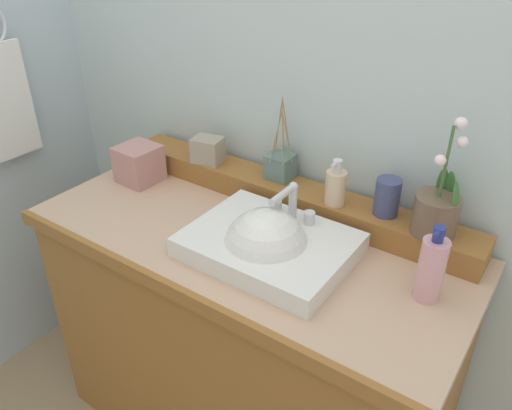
% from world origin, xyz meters
% --- Properties ---
extents(wall_back, '(2.90, 0.20, 2.42)m').
position_xyz_m(wall_back, '(0.00, 0.40, 1.21)').
color(wall_back, silver).
rests_on(wall_back, ground).
extents(vanity_cabinet, '(1.30, 0.60, 0.88)m').
position_xyz_m(vanity_cabinet, '(0.00, -0.00, 0.44)').
color(vanity_cabinet, '#925F2B').
rests_on(vanity_cabinet, ground).
extents(back_ledge, '(1.23, 0.13, 0.08)m').
position_xyz_m(back_ledge, '(0.00, 0.22, 0.91)').
color(back_ledge, '#925F2B').
rests_on(back_ledge, vanity_cabinet).
extents(sink_basin, '(0.44, 0.34, 0.27)m').
position_xyz_m(sink_basin, '(0.11, -0.05, 0.90)').
color(sink_basin, white).
rests_on(sink_basin, vanity_cabinet).
extents(potted_plant, '(0.12, 0.12, 0.32)m').
position_xyz_m(potted_plant, '(0.46, 0.20, 1.02)').
color(potted_plant, brown).
rests_on(potted_plant, back_ledge).
extents(soap_dispenser, '(0.06, 0.06, 0.14)m').
position_xyz_m(soap_dispenser, '(0.18, 0.19, 1.01)').
color(soap_dispenser, beige).
rests_on(soap_dispenser, back_ledge).
extents(tumbler_cup, '(0.07, 0.07, 0.11)m').
position_xyz_m(tumbler_cup, '(0.32, 0.22, 1.01)').
color(tumbler_cup, '#3B436E').
rests_on(tumbler_cup, back_ledge).
extents(reed_diffuser, '(0.09, 0.09, 0.27)m').
position_xyz_m(reed_diffuser, '(-0.04, 0.24, 0.99)').
color(reed_diffuser, slate).
rests_on(reed_diffuser, back_ledge).
extents(trinket_box, '(0.11, 0.09, 0.08)m').
position_xyz_m(trinket_box, '(-0.30, 0.20, 0.99)').
color(trinket_box, gray).
rests_on(trinket_box, back_ledge).
extents(lotion_bottle, '(0.06, 0.07, 0.20)m').
position_xyz_m(lotion_bottle, '(0.52, 0.03, 0.96)').
color(lotion_bottle, '#D79CA3').
rests_on(lotion_bottle, vanity_cabinet).
extents(tissue_box, '(0.14, 0.14, 0.13)m').
position_xyz_m(tissue_box, '(-0.50, 0.07, 0.94)').
color(tissue_box, tan).
rests_on(tissue_box, vanity_cabinet).
extents(hand_towel, '(0.02, 0.19, 0.41)m').
position_xyz_m(hand_towel, '(-1.01, -0.07, 1.10)').
color(hand_towel, white).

